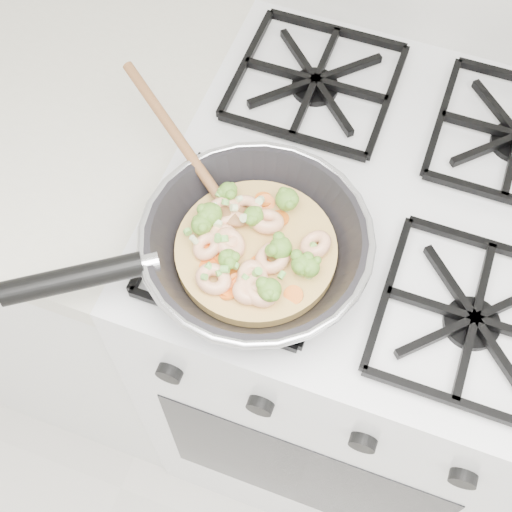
% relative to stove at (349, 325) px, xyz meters
% --- Properties ---
extents(stove, '(0.60, 0.60, 0.92)m').
position_rel_stove_xyz_m(stove, '(0.00, 0.00, 0.00)').
color(stove, white).
rests_on(stove, ground).
extents(skillet, '(0.40, 0.36, 0.10)m').
position_rel_stove_xyz_m(skillet, '(-0.13, -0.17, 0.50)').
color(skillet, black).
rests_on(skillet, stove).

